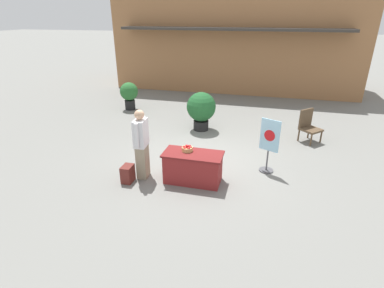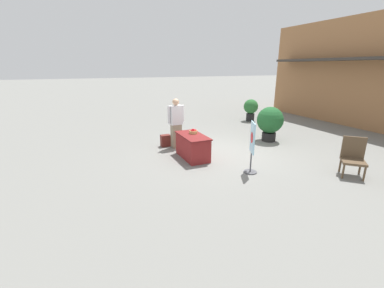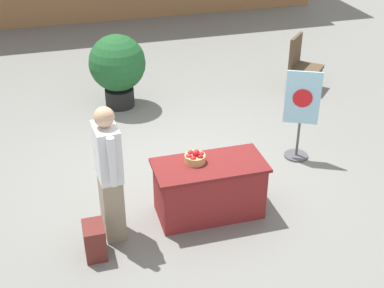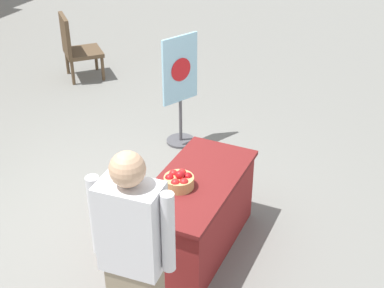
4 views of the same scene
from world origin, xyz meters
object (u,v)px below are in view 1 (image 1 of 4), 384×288
at_px(patio_chair, 308,125).
at_px(potted_plant_far_right, 129,93).
at_px(display_table, 193,167).
at_px(poster_board, 269,145).
at_px(potted_plant_near_left, 201,108).
at_px(person_visitor, 141,144).
at_px(apple_basket, 187,148).
at_px(backpack, 128,174).

relative_size(patio_chair, potted_plant_far_right, 0.89).
relative_size(display_table, poster_board, 1.00).
height_order(potted_plant_near_left, potted_plant_far_right, potted_plant_near_left).
xyz_separation_m(display_table, person_visitor, (-1.24, -0.09, 0.51)).
xyz_separation_m(apple_basket, backpack, (-1.35, -0.50, -0.60)).
xyz_separation_m(poster_board, potted_plant_near_left, (-2.31, 2.50, 0.03)).
xyz_separation_m(display_table, potted_plant_near_left, (-0.61, 3.47, 0.40)).
bearing_deg(apple_basket, poster_board, 25.41).
relative_size(apple_basket, potted_plant_far_right, 0.23).
xyz_separation_m(person_visitor, potted_plant_far_right, (-2.80, 5.15, -0.20)).
height_order(person_visitor, patio_chair, person_visitor).
relative_size(backpack, patio_chair, 0.41).
height_order(display_table, apple_basket, apple_basket).
bearing_deg(potted_plant_far_right, display_table, -51.39).
distance_m(apple_basket, patio_chair, 4.46).
distance_m(patio_chair, potted_plant_near_left, 3.49).
distance_m(poster_board, patio_chair, 2.65).
bearing_deg(display_table, poster_board, 29.87).
relative_size(apple_basket, poster_board, 0.19).
bearing_deg(display_table, potted_plant_far_right, 128.61).
distance_m(apple_basket, potted_plant_far_right, 6.31).
xyz_separation_m(apple_basket, patio_chair, (3.04, 3.26, -0.27)).
distance_m(backpack, poster_board, 3.54).
distance_m(person_visitor, poster_board, 3.14).
relative_size(backpack, poster_board, 0.30).
height_order(display_table, backpack, display_table).
relative_size(person_visitor, backpack, 4.12).
bearing_deg(backpack, poster_board, 23.38).
xyz_separation_m(backpack, potted_plant_near_left, (0.91, 3.88, 0.56)).
xyz_separation_m(display_table, patio_chair, (2.87, 3.35, 0.16)).
relative_size(display_table, apple_basket, 5.36).
bearing_deg(person_visitor, potted_plant_far_right, 114.22).
height_order(person_visitor, poster_board, person_visitor).
relative_size(poster_board, potted_plant_near_left, 1.05).
bearing_deg(apple_basket, potted_plant_far_right, 127.99).
distance_m(display_table, potted_plant_far_right, 6.48).
bearing_deg(potted_plant_near_left, patio_chair, -2.01).
bearing_deg(backpack, potted_plant_near_left, 76.88).
height_order(patio_chair, potted_plant_near_left, potted_plant_near_left).
distance_m(display_table, poster_board, 2.00).
xyz_separation_m(patio_chair, potted_plant_far_right, (-6.92, 1.71, 0.15)).
bearing_deg(person_visitor, potted_plant_near_left, 75.56).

